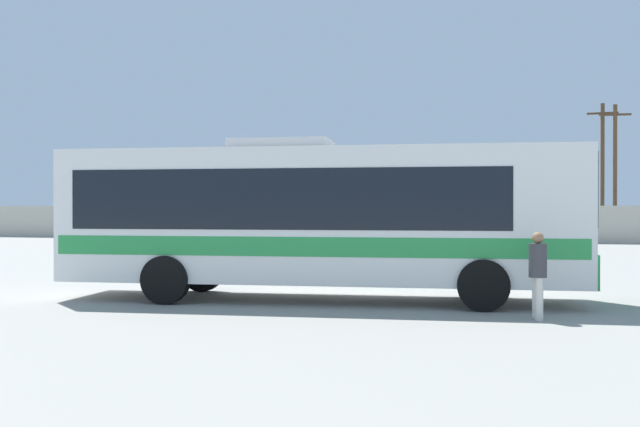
% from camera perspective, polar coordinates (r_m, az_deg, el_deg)
% --- Properties ---
extents(ground_plane, '(300.00, 300.00, 0.00)m').
position_cam_1_polar(ground_plane, '(26.96, 4.25, -3.94)').
color(ground_plane, gray).
extents(perimeter_wall, '(80.00, 0.30, 2.17)m').
position_cam_1_polar(perimeter_wall, '(45.69, 8.51, -0.78)').
color(perimeter_wall, '#B2AD9E').
rests_on(perimeter_wall, ground_plane).
extents(coach_bus_white_green, '(11.58, 3.51, 3.58)m').
position_cam_1_polar(coach_bus_white_green, '(16.58, -0.50, -0.07)').
color(coach_bus_white_green, white).
rests_on(coach_bus_white_green, ground_plane).
extents(attendant_by_bus_door, '(0.42, 0.42, 1.62)m').
position_cam_1_polar(attendant_by_bus_door, '(14.26, 16.33, -4.19)').
color(attendant_by_bus_door, silver).
rests_on(attendant_by_bus_door, ground_plane).
extents(parked_car_leftmost_dark_blue, '(4.50, 2.18, 1.51)m').
position_cam_1_polar(parked_car_leftmost_dark_blue, '(44.44, -3.80, -1.18)').
color(parked_car_leftmost_dark_blue, navy).
rests_on(parked_car_leftmost_dark_blue, ground_plane).
extents(parked_car_second_white, '(4.16, 2.15, 1.49)m').
position_cam_1_polar(parked_car_second_white, '(42.48, 3.49, -1.27)').
color(parked_car_second_white, silver).
rests_on(parked_car_second_white, ground_plane).
extents(utility_pole_near, '(1.80, 0.27, 8.40)m').
position_cam_1_polar(utility_pole_near, '(48.43, 20.81, 3.17)').
color(utility_pole_near, '#4C3823').
rests_on(utility_pole_near, ground_plane).
extents(utility_pole_far, '(1.80, 0.24, 8.18)m').
position_cam_1_polar(utility_pole_far, '(47.49, 21.65, 3.08)').
color(utility_pole_far, '#4C3823').
rests_on(utility_pole_far, ground_plane).
extents(roadside_tree_left, '(3.53, 3.53, 6.34)m').
position_cam_1_polar(roadside_tree_left, '(52.88, -5.58, 3.42)').
color(roadside_tree_left, brown).
rests_on(roadside_tree_left, ground_plane).
extents(roadside_tree_midleft, '(3.41, 3.41, 5.80)m').
position_cam_1_polar(roadside_tree_midleft, '(49.01, 4.96, 3.10)').
color(roadside_tree_midleft, brown).
rests_on(roadside_tree_midleft, ground_plane).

